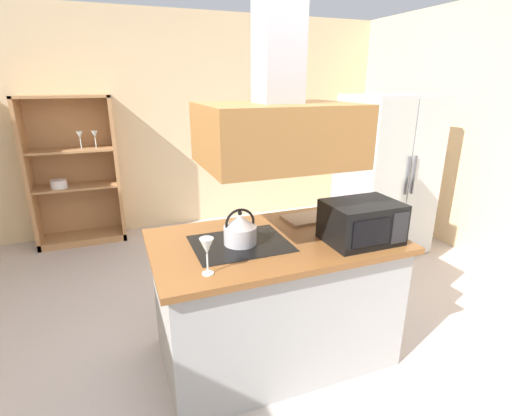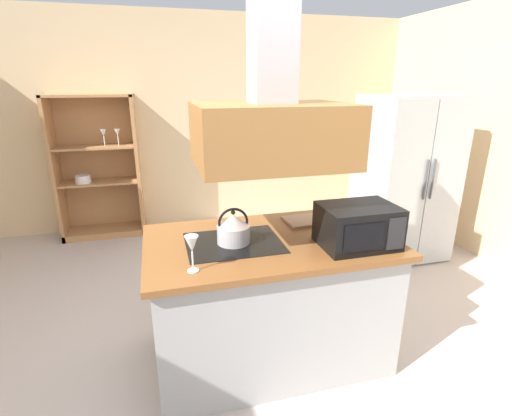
# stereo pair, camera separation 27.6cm
# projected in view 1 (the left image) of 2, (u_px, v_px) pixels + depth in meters

# --- Properties ---
(ground_plane) EXTENTS (7.80, 7.80, 0.00)m
(ground_plane) POSITION_uv_depth(u_px,v_px,m) (250.00, 361.00, 2.68)
(ground_plane) COLOR beige
(wall_back) EXTENTS (6.00, 0.12, 2.70)m
(wall_back) POSITION_uv_depth(u_px,v_px,m) (170.00, 124.00, 4.90)
(wall_back) COLOR beige
(wall_back) RESTS_ON ground
(kitchen_island) EXTENTS (1.61, 0.95, 0.90)m
(kitchen_island) POSITION_uv_depth(u_px,v_px,m) (274.00, 298.00, 2.62)
(kitchen_island) COLOR #B0B1B0
(kitchen_island) RESTS_ON ground
(range_hood) EXTENTS (0.90, 0.70, 1.30)m
(range_hood) POSITION_uv_depth(u_px,v_px,m) (277.00, 113.00, 2.23)
(range_hood) COLOR #9F6935
(refrigerator) EXTENTS (0.90, 0.78, 1.75)m
(refrigerator) POSITION_uv_depth(u_px,v_px,m) (385.00, 175.00, 4.25)
(refrigerator) COLOR #B9B4B8
(refrigerator) RESTS_ON ground
(dish_cabinet) EXTENTS (0.98, 0.40, 1.74)m
(dish_cabinet) POSITION_uv_depth(u_px,v_px,m) (76.00, 180.00, 4.49)
(dish_cabinet) COLOR #B68050
(dish_cabinet) RESTS_ON ground
(kettle) EXTENTS (0.21, 0.21, 0.23)m
(kettle) POSITION_uv_depth(u_px,v_px,m) (240.00, 229.00, 2.37)
(kettle) COLOR #B9B6BC
(kettle) RESTS_ON kitchen_island
(cutting_board) EXTENTS (0.35, 0.26, 0.02)m
(cutting_board) POSITION_uv_depth(u_px,v_px,m) (307.00, 218.00, 2.82)
(cutting_board) COLOR tan
(cutting_board) RESTS_ON kitchen_island
(microwave) EXTENTS (0.46, 0.35, 0.26)m
(microwave) POSITION_uv_depth(u_px,v_px,m) (362.00, 222.00, 2.40)
(microwave) COLOR black
(microwave) RESTS_ON kitchen_island
(wine_glass_on_counter) EXTENTS (0.08, 0.08, 0.21)m
(wine_glass_on_counter) POSITION_uv_depth(u_px,v_px,m) (207.00, 248.00, 1.98)
(wine_glass_on_counter) COLOR silver
(wine_glass_on_counter) RESTS_ON kitchen_island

